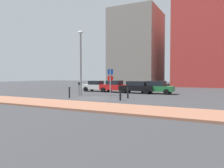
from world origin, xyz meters
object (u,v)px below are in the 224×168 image
Objects in this scene: parked_car_black at (137,87)px; traffic_bollard_near at (69,92)px; parked_car_green at (157,87)px; traffic_bollard_mid at (120,96)px; parked_car_red at (115,86)px; traffic_bollard_far at (128,93)px; parked_car_white at (97,86)px; street_lamp at (81,58)px; parking_sign_post at (110,80)px; parking_meter at (79,87)px.

parked_car_black reaches higher than traffic_bollard_near.
traffic_bollard_mid is at bearing -96.72° from parked_car_green.
parked_car_red is 9.33m from traffic_bollard_mid.
traffic_bollard_near is 5.69m from traffic_bollard_far.
parked_car_black is (6.04, -0.42, 0.04)m from parked_car_white.
street_lamp is at bearing -107.91° from parked_car_red.
parking_sign_post is 1.91× the size of parking_meter.
parking_sign_post is (-0.50, -6.22, 1.01)m from parked_car_black.
traffic_bollard_near is at bearing -95.27° from parked_car_red.
street_lamp reaches higher than parking_sign_post.
traffic_bollard_near is (0.22, -1.91, -0.42)m from parking_meter.
street_lamp is at bearing -132.74° from parked_car_black.
traffic_bollard_mid is at bearing -61.20° from parked_car_red.
traffic_bollard_far is (6.10, -0.88, -3.67)m from street_lamp.
parking_sign_post is 3.31× the size of traffic_bollard_mid.
parking_meter is at bearing 164.64° from traffic_bollard_mid.
street_lamp is at bearing 118.09° from parking_meter.
parked_car_white is at bearing 138.59° from traffic_bollard_far.
traffic_bollard_mid is (1.92, -1.81, -1.37)m from parking_sign_post.
parking_sign_post is at bearing -50.16° from parked_car_white.
traffic_bollard_mid is 0.80× the size of traffic_bollard_far.
parked_car_black reaches higher than parking_meter.
parked_car_black is at bearing -3.98° from parked_car_white.
parking_meter is (-6.48, -6.86, 0.17)m from parked_car_green.
parked_car_red is 6.74m from parking_meter.
street_lamp reaches higher than parking_meter.
parking_sign_post is 2.63× the size of traffic_bollard_far.
traffic_bollard_near is (-6.27, -8.77, -0.25)m from parked_car_green.
traffic_bollard_near is 5.30m from traffic_bollard_mid.
traffic_bollard_far is (1.81, 0.16, -1.26)m from parking_sign_post.
traffic_bollard_mid is (7.46, -8.45, -0.32)m from parked_car_white.
street_lamp reaches higher than traffic_bollard_far.
parked_car_black is 6.21m from traffic_bollard_far.
parked_car_black is at bearing -2.56° from parked_car_red.
parking_sign_post reaches higher than parked_car_red.
parking_sign_post is 2.97m from traffic_bollard_mid.
parking_meter is (-4.08, -6.52, 0.17)m from parked_car_black.
street_lamp reaches higher than parked_car_black.
parked_car_red is 1.44× the size of parking_sign_post.
traffic_bollard_far is at bearing 4.90° from parking_meter.
parked_car_red is 6.94m from parking_sign_post.
parked_car_white is 6.06m from parked_car_black.
parked_car_white is 9.12m from traffic_bollard_near.
parked_car_white is 1.01× the size of parked_car_green.
parked_car_black is 1.08× the size of parked_car_green.
parked_car_green is (5.48, 0.20, 0.01)m from parked_car_red.
parked_car_black is 2.86× the size of parking_meter.
parked_car_black is 3.93× the size of traffic_bollard_near.
traffic_bollard_near is (0.93, -3.25, -3.67)m from street_lamp.
parking_meter is 1.38× the size of traffic_bollard_far.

